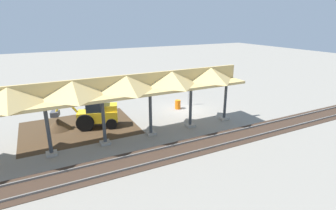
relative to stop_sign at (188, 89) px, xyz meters
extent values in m
plane|color=gray|center=(1.11, 1.07, -1.76)|extent=(120.00, 120.00, 0.00)
cube|color=#42301E|center=(11.20, 1.11, -1.75)|extent=(9.00, 7.00, 0.01)
cube|color=#9E998E|center=(-0.73, 5.03, -1.66)|extent=(0.70, 0.70, 0.20)
cylinder|color=#383D42|center=(-0.73, 5.03, 0.04)|extent=(0.24, 0.24, 3.60)
cube|color=#9E998E|center=(2.85, 5.03, -1.66)|extent=(0.70, 0.70, 0.20)
cylinder|color=#383D42|center=(2.85, 5.03, 0.04)|extent=(0.24, 0.24, 3.60)
cube|color=#9E998E|center=(6.43, 5.03, -1.66)|extent=(0.70, 0.70, 0.20)
cylinder|color=#383D42|center=(6.43, 5.03, 0.04)|extent=(0.24, 0.24, 3.60)
cube|color=#9E998E|center=(10.00, 5.03, -1.66)|extent=(0.70, 0.70, 0.20)
cylinder|color=#383D42|center=(10.00, 5.03, 0.04)|extent=(0.24, 0.24, 3.60)
cube|color=#9E998E|center=(13.58, 5.03, -1.66)|extent=(0.70, 0.70, 0.20)
cylinder|color=#383D42|center=(13.58, 5.03, 0.04)|extent=(0.24, 0.24, 3.60)
cube|color=tan|center=(10.00, 5.03, 1.94)|extent=(22.67, 3.20, 0.20)
cube|color=tan|center=(10.00, 5.03, 2.59)|extent=(22.67, 0.20, 1.10)
pyramid|color=tan|center=(1.06, 5.03, 2.59)|extent=(3.22, 3.20, 1.10)
pyramid|color=tan|center=(4.64, 5.03, 2.59)|extent=(3.22, 3.20, 1.10)
pyramid|color=tan|center=(8.21, 5.03, 2.59)|extent=(3.22, 3.20, 1.10)
pyramid|color=tan|center=(11.79, 5.03, 2.59)|extent=(3.22, 3.20, 1.10)
pyramid|color=tan|center=(15.37, 5.03, 2.59)|extent=(3.22, 3.20, 1.10)
cube|color=slate|center=(1.11, 7.63, -1.68)|extent=(60.00, 0.08, 0.15)
cube|color=slate|center=(1.11, 9.07, -1.68)|extent=(60.00, 0.08, 0.15)
cube|color=#38281E|center=(1.11, 8.35, -1.74)|extent=(60.00, 2.58, 0.03)
cylinder|color=gray|center=(0.00, 0.00, -0.63)|extent=(0.06, 0.06, 2.24)
cylinder|color=red|center=(0.00, 0.00, 0.30)|extent=(0.71, 0.33, 0.76)
cube|color=yellow|center=(9.70, 1.62, -0.79)|extent=(3.44, 2.17, 0.90)
cube|color=#1E262D|center=(9.89, 1.56, 0.36)|extent=(1.58, 1.50, 1.40)
cube|color=yellow|center=(8.72, 1.92, -0.09)|extent=(1.42, 1.38, 0.50)
cylinder|color=black|center=(10.41, 0.66, -1.06)|extent=(1.43, 0.69, 1.40)
cylinder|color=black|center=(10.83, 2.03, -1.06)|extent=(1.43, 0.69, 1.40)
cylinder|color=black|center=(8.47, 1.31, -1.31)|extent=(0.95, 0.55, 0.90)
cylinder|color=black|center=(8.85, 2.56, -1.31)|extent=(0.95, 0.55, 0.90)
cylinder|color=yellow|center=(11.67, 1.02, 0.32)|extent=(1.07, 0.48, 1.41)
cylinder|color=yellow|center=(12.48, 0.78, 0.30)|extent=(0.93, 0.42, 1.43)
cube|color=#47474C|center=(12.86, 0.66, -0.38)|extent=(0.81, 0.94, 0.40)
cone|color=#42301E|center=(12.70, 0.60, -1.76)|extent=(3.94, 3.94, 1.84)
cylinder|color=orange|center=(1.53, 0.53, -1.31)|extent=(0.56, 0.56, 0.90)
camera|label=1|loc=(13.75, 22.33, 6.78)|focal=28.00mm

